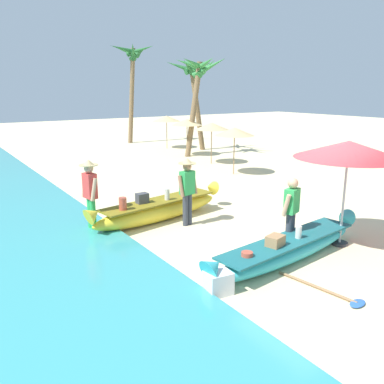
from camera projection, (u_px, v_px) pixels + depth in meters
name	position (u px, v px, depth m)	size (l,w,h in m)	color
ground_plane	(305.00, 241.00, 9.25)	(80.00, 80.00, 0.00)	beige
boat_cyan_foreground	(289.00, 248.00, 8.15)	(4.65, 1.17, 0.73)	#33B2BC
boat_yellow_midground	(159.00, 209.00, 10.60)	(4.30, 1.31, 0.87)	yellow
person_vendor_hatted	(187.00, 187.00, 10.09)	(0.58, 0.44, 1.75)	#333842
person_tourist_customer	(291.00, 210.00, 8.50)	(0.58, 0.36, 1.61)	#333842
person_vendor_assistant	(90.00, 191.00, 9.58)	(0.44, 0.57, 1.80)	green
patio_umbrella_large	(349.00, 150.00, 8.49)	(2.29, 2.29, 2.35)	#B7B7BC
parasol_row_0	(235.00, 132.00, 16.12)	(1.60, 1.60, 1.91)	#8E6B47
parasol_row_1	(212.00, 126.00, 18.46)	(1.60, 1.60, 1.91)	#8E6B47
parasol_row_2	(187.00, 122.00, 20.77)	(1.60, 1.60, 1.91)	#8E6B47
parasol_row_3	(167.00, 119.00, 23.34)	(1.60, 1.60, 1.91)	#8E6B47
palm_tree_tall_inland	(193.00, 78.00, 21.85)	(2.51, 2.59, 5.03)	brown
palm_tree_leaning_seaward	(199.00, 75.00, 20.19)	(2.52, 2.63, 5.08)	brown
palm_tree_mid_cluster	(132.00, 63.00, 25.13)	(2.62, 2.56, 6.21)	brown
cooler_box	(218.00, 283.00, 6.82)	(0.43, 0.37, 0.40)	silver
paddle	(330.00, 292.00, 6.85)	(0.43, 1.65, 0.05)	#8E6B47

